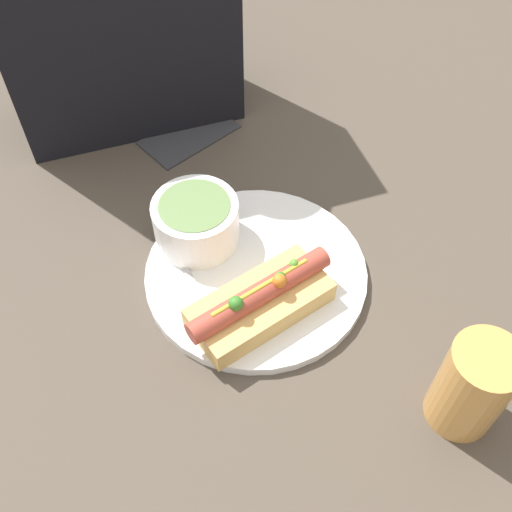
{
  "coord_description": "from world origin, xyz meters",
  "views": [
    {
      "loc": [
        -0.14,
        -0.4,
        0.58
      ],
      "look_at": [
        0.0,
        0.0,
        0.04
      ],
      "focal_mm": 42.0,
      "sensor_mm": 36.0,
      "label": 1
    }
  ],
  "objects": [
    {
      "name": "spoon",
      "position": [
        -0.08,
        0.03,
        0.02
      ],
      "size": [
        0.03,
        0.17,
        0.01
      ],
      "rotation": [
        0.0,
        0.0,
        1.66
      ],
      "color": "#B7B7BC",
      "rests_on": "dinner_plate"
    },
    {
      "name": "soup_bowl",
      "position": [
        -0.05,
        0.07,
        0.05
      ],
      "size": [
        0.1,
        0.1,
        0.06
      ],
      "color": "white",
      "rests_on": "dinner_plate"
    },
    {
      "name": "drinking_glass",
      "position": [
        0.14,
        -0.23,
        0.06
      ],
      "size": [
        0.07,
        0.07,
        0.11
      ],
      "color": "#D8994C",
      "rests_on": "ground_plane"
    },
    {
      "name": "hot_dog",
      "position": [
        -0.01,
        -0.06,
        0.03
      ],
      "size": [
        0.18,
        0.11,
        0.06
      ],
      "rotation": [
        0.0,
        0.0,
        0.29
      ],
      "color": "#DBAD60",
      "rests_on": "dinner_plate"
    },
    {
      "name": "ground_plane",
      "position": [
        0.0,
        0.0,
        0.0
      ],
      "size": [
        4.0,
        4.0,
        0.0
      ],
      "primitive_type": "plane",
      "color": "#4C4238"
    },
    {
      "name": "napkin",
      "position": [
        -0.01,
        0.27,
        0.0
      ],
      "size": [
        0.16,
        0.12,
        0.01
      ],
      "rotation": [
        0.0,
        0.0,
        0.41
      ],
      "color": "#333338",
      "rests_on": "ground_plane"
    },
    {
      "name": "dinner_plate",
      "position": [
        0.0,
        0.0,
        0.01
      ],
      "size": [
        0.26,
        0.26,
        0.01
      ],
      "color": "white",
      "rests_on": "ground_plane"
    }
  ]
}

